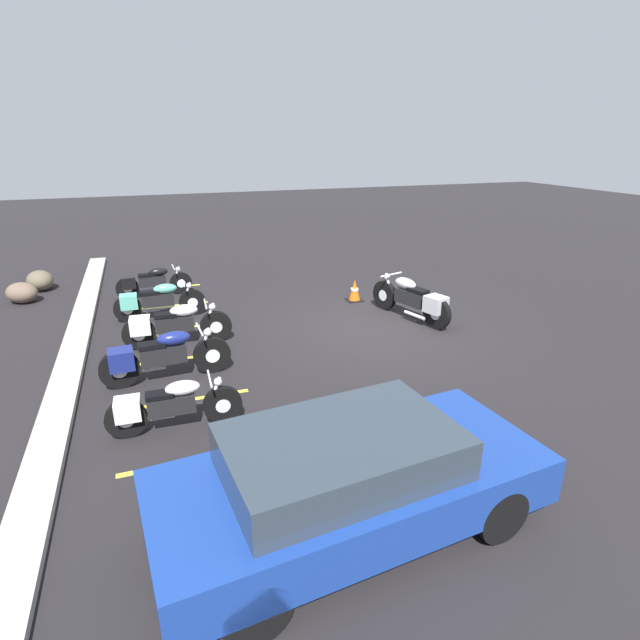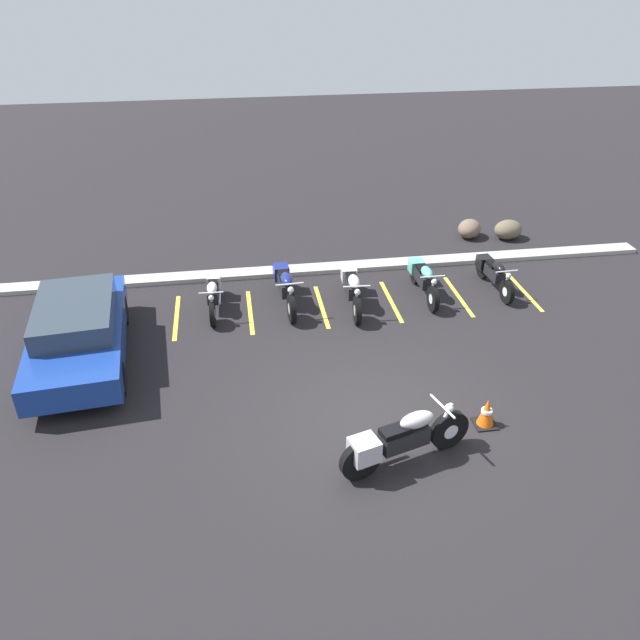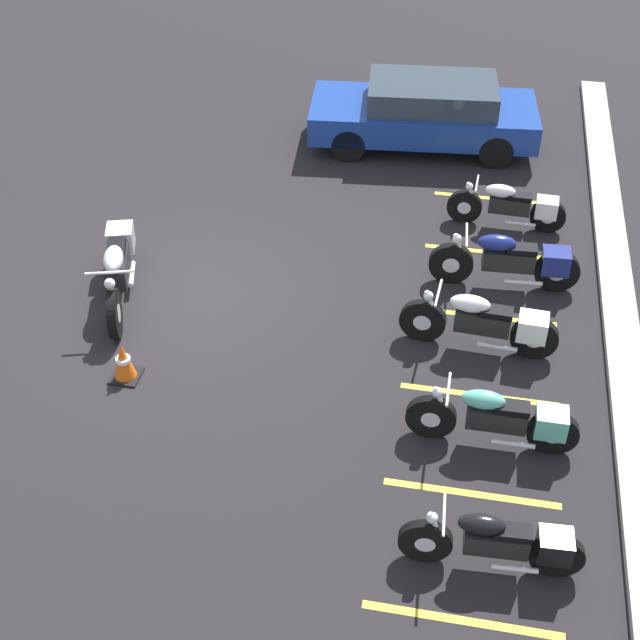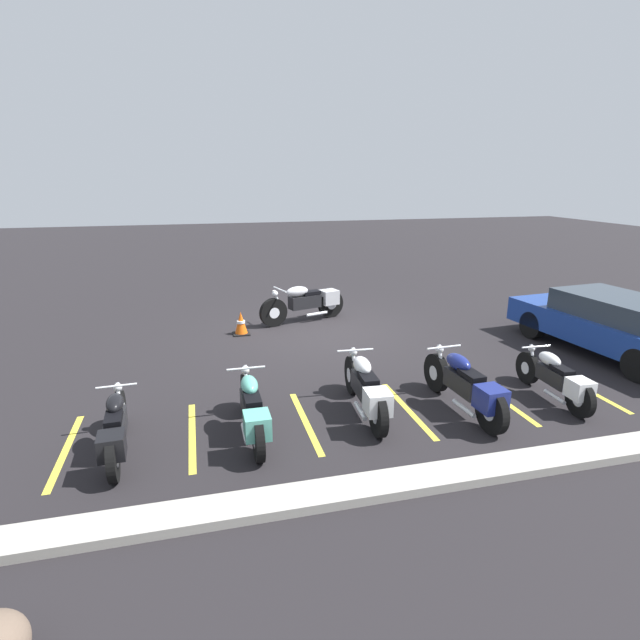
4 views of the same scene
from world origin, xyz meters
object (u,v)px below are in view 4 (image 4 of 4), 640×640
parked_bike_1 (466,385)px  parked_bike_3 (252,409)px  motorcycle_silver_featured (307,302)px  car_blue (612,323)px  traffic_cone (241,324)px  parked_bike_2 (366,388)px  parked_bike_0 (557,378)px  parked_bike_4 (116,428)px

parked_bike_1 → parked_bike_3: (3.42, -0.06, -0.03)m
motorcycle_silver_featured → parked_bike_1: (-1.29, 5.82, -0.03)m
car_blue → parked_bike_3: bearing=96.8°
traffic_cone → motorcycle_silver_featured: bearing=-158.0°
parked_bike_2 → motorcycle_silver_featured: bearing=0.5°
motorcycle_silver_featured → parked_bike_2: (0.29, 5.51, -0.05)m
parked_bike_0 → parked_bike_2: bearing=87.0°
parked_bike_2 → parked_bike_4: size_ratio=1.11×
parked_bike_3 → parked_bike_4: size_ratio=1.07×
parked_bike_4 → motorcycle_silver_featured: bearing=-37.3°
parked_bike_2 → car_blue: 6.22m
traffic_cone → parked_bike_3: bearing=86.4°
car_blue → parked_bike_2: bearing=98.1°
parked_bike_1 → parked_bike_3: size_ratio=1.08×
car_blue → traffic_cone: car_blue is taller
motorcycle_silver_featured → parked_bike_0: (-3.01, 5.80, -0.10)m
motorcycle_silver_featured → parked_bike_1: motorcycle_silver_featured is taller
parked_bike_4 → car_blue: 9.90m
parked_bike_0 → car_blue: bearing=-55.4°
motorcycle_silver_featured → parked_bike_0: 6.54m
parked_bike_2 → traffic_cone: 5.02m
parked_bike_2 → parked_bike_3: size_ratio=1.04×
motorcycle_silver_featured → car_blue: car_blue is taller
parked_bike_1 → parked_bike_3: 3.42m
parked_bike_2 → parked_bike_4: (3.69, 0.32, -0.05)m
parked_bike_0 → parked_bike_3: bearing=91.7°
parked_bike_3 → parked_bike_0: bearing=-90.5°
parked_bike_0 → parked_bike_2: (3.30, -0.29, 0.05)m
motorcycle_silver_featured → parked_bike_1: bearing=85.8°
motorcycle_silver_featured → traffic_cone: (1.81, 0.73, -0.25)m
parked_bike_2 → car_blue: bearing=-73.0°
parked_bike_1 → parked_bike_4: 5.28m
car_blue → traffic_cone: (7.57, -3.32, -0.42)m
traffic_cone → parked_bike_1: bearing=121.4°
traffic_cone → parked_bike_4: bearing=66.9°
motorcycle_silver_featured → traffic_cone: 1.97m
parked_bike_3 → parked_bike_1: bearing=-91.1°
parked_bike_3 → traffic_cone: 5.05m
parked_bike_2 → car_blue: (-6.05, -1.46, 0.21)m
parked_bike_3 → car_blue: car_blue is taller
parked_bike_3 → traffic_cone: (-0.32, -5.03, -0.18)m
parked_bike_2 → parked_bike_1: bearing=-97.8°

